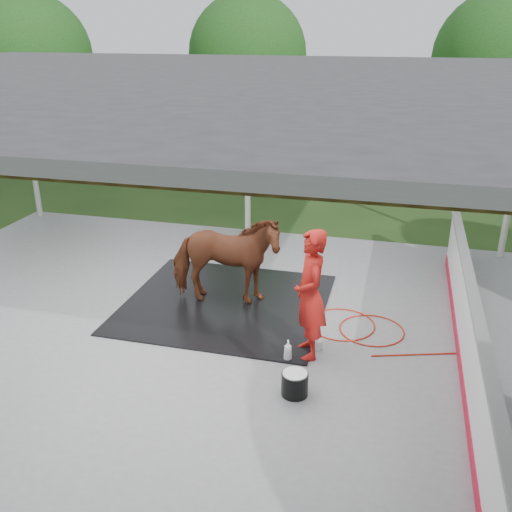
% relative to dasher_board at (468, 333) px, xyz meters
% --- Properties ---
extents(ground, '(100.00, 100.00, 0.00)m').
position_rel_dasher_board_xyz_m(ground, '(-4.60, 0.00, -0.59)').
color(ground, '#1E3814').
extents(concrete_slab, '(12.00, 10.00, 0.05)m').
position_rel_dasher_board_xyz_m(concrete_slab, '(-4.60, 0.00, -0.57)').
color(concrete_slab, slate).
rests_on(concrete_slab, ground).
extents(pavilion_structure, '(12.60, 10.60, 4.05)m').
position_rel_dasher_board_xyz_m(pavilion_structure, '(-4.60, -0.00, 3.37)').
color(pavilion_structure, beige).
rests_on(pavilion_structure, ground).
extents(dasher_board, '(0.16, 8.00, 1.15)m').
position_rel_dasher_board_xyz_m(dasher_board, '(0.00, 0.00, 0.00)').
color(dasher_board, '#B00E2A').
rests_on(dasher_board, concrete_slab).
extents(tree_belt, '(28.00, 28.00, 5.80)m').
position_rel_dasher_board_xyz_m(tree_belt, '(-4.30, 0.90, 3.20)').
color(tree_belt, '#382314').
rests_on(tree_belt, ground).
extents(rubber_mat, '(3.54, 3.32, 0.03)m').
position_rel_dasher_board_xyz_m(rubber_mat, '(-4.00, 1.02, -0.53)').
color(rubber_mat, black).
rests_on(rubber_mat, concrete_slab).
extents(horse, '(2.09, 1.19, 1.67)m').
position_rel_dasher_board_xyz_m(horse, '(-4.00, 1.02, 0.32)').
color(horse, brown).
rests_on(horse, rubber_mat).
extents(handler, '(0.72, 0.86, 2.01)m').
position_rel_dasher_board_xyz_m(handler, '(-2.28, -0.28, 0.46)').
color(handler, '#A81512').
rests_on(handler, concrete_slab).
extents(wash_bucket, '(0.37, 0.37, 0.34)m').
position_rel_dasher_board_xyz_m(wash_bucket, '(-2.28, -1.34, -0.37)').
color(wash_bucket, black).
rests_on(wash_bucket, concrete_slab).
extents(soap_bottle_a, '(0.16, 0.16, 0.33)m').
position_rel_dasher_board_xyz_m(soap_bottle_a, '(-2.54, -0.52, -0.38)').
color(soap_bottle_a, silver).
rests_on(soap_bottle_a, concrete_slab).
extents(soap_bottle_b, '(0.14, 0.14, 0.22)m').
position_rel_dasher_board_xyz_m(soap_bottle_b, '(-2.15, -0.11, -0.43)').
color(soap_bottle_b, '#338CD8').
rests_on(soap_bottle_b, concrete_slab).
extents(hose_coil, '(2.54, 1.46, 0.02)m').
position_rel_dasher_board_xyz_m(hose_coil, '(-1.63, 0.72, -0.53)').
color(hose_coil, '#AA1F0C').
rests_on(hose_coil, concrete_slab).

